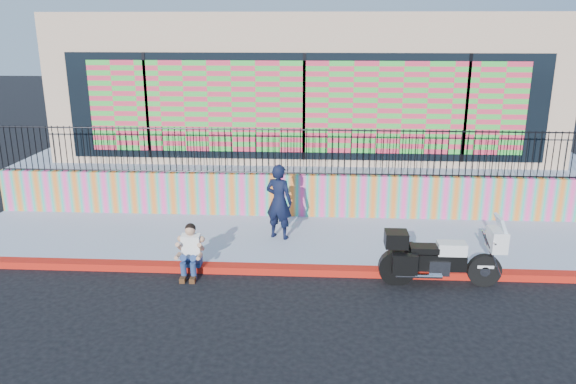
{
  "coord_description": "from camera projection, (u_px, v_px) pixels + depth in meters",
  "views": [
    {
      "loc": [
        0.45,
        -10.63,
        4.94
      ],
      "look_at": [
        -0.25,
        1.2,
        1.4
      ],
      "focal_mm": 35.0,
      "sensor_mm": 36.0,
      "label": 1
    }
  ],
  "objects": [
    {
      "name": "ground",
      "position": [
        297.0,
        273.0,
        11.6
      ],
      "size": [
        90.0,
        90.0,
        0.0
      ],
      "primitive_type": "plane",
      "color": "black",
      "rests_on": "ground"
    },
    {
      "name": "police_officer",
      "position": [
        279.0,
        202.0,
        12.9
      ],
      "size": [
        0.75,
        0.63,
        1.76
      ],
      "primitive_type": "imported",
      "rotation": [
        0.0,
        0.0,
        2.76
      ],
      "color": "black",
      "rests_on": "sidewalk"
    },
    {
      "name": "mural_wall",
      "position": [
        302.0,
        195.0,
        14.51
      ],
      "size": [
        16.0,
        0.2,
        1.1
      ],
      "primitive_type": "cube",
      "color": "#FF4398",
      "rests_on": "sidewalk"
    },
    {
      "name": "police_motorcycle",
      "position": [
        439.0,
        256.0,
        10.94
      ],
      "size": [
        2.35,
        0.78,
        1.46
      ],
      "color": "black",
      "rests_on": "ground"
    },
    {
      "name": "metal_fence",
      "position": [
        303.0,
        152.0,
        14.18
      ],
      "size": [
        15.8,
        0.04,
        1.2
      ],
      "primitive_type": null,
      "color": "black",
      "rests_on": "mural_wall"
    },
    {
      "name": "red_curb",
      "position": [
        297.0,
        270.0,
        11.58
      ],
      "size": [
        16.0,
        0.3,
        0.15
      ],
      "primitive_type": "cube",
      "color": "#B81D0D",
      "rests_on": "ground"
    },
    {
      "name": "elevated_platform",
      "position": [
        307.0,
        154.0,
        19.41
      ],
      "size": [
        16.0,
        10.0,
        1.25
      ],
      "primitive_type": "cube",
      "color": "#97A1B5",
      "rests_on": "ground"
    },
    {
      "name": "sidewalk",
      "position": [
        300.0,
        241.0,
        13.16
      ],
      "size": [
        16.0,
        3.0,
        0.15
      ],
      "primitive_type": "cube",
      "color": "#97A1B5",
      "rests_on": "ground"
    },
    {
      "name": "seated_man",
      "position": [
        190.0,
        255.0,
        11.36
      ],
      "size": [
        0.54,
        0.71,
        1.06
      ],
      "color": "navy",
      "rests_on": "ground"
    },
    {
      "name": "storefront_building",
      "position": [
        308.0,
        78.0,
        18.45
      ],
      "size": [
        14.0,
        8.06,
        4.0
      ],
      "color": "tan",
      "rests_on": "elevated_platform"
    }
  ]
}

